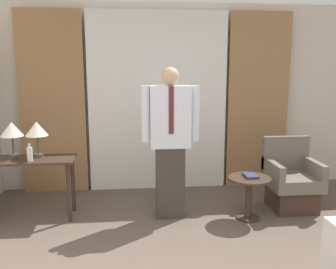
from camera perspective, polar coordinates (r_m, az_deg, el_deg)
The scene contains 12 objects.
wall_back at distance 5.57m, azimuth -1.65°, elevation 5.68°, with size 10.00×0.06×2.70m.
curtain_sheer_center at distance 5.45m, azimuth -1.54°, elevation 4.94°, with size 2.00×0.06×2.58m.
curtain_drape_left at distance 5.54m, azimuth -17.21°, elevation 4.56°, with size 0.91×0.06×2.58m.
curtain_drape_right at distance 5.76m, azimuth 13.53°, elevation 4.96°, with size 0.91×0.06×2.58m.
desk at distance 4.77m, azimuth -20.93°, elevation -4.98°, with size 1.16×0.45×0.74m.
table_lamp_left at distance 4.78m, azimuth -22.71°, elevation 0.56°, with size 0.26×0.26×0.43m.
table_lamp_right at distance 4.70m, azimuth -19.39°, elevation 0.63°, with size 0.26×0.26×0.43m.
bottle_near_edge at distance 4.56m, azimuth -20.31°, elevation -2.82°, with size 0.06×0.06×0.21m.
person at distance 4.41m, azimuth 0.33°, elevation -0.53°, with size 0.68×0.22×1.80m.
armchair at distance 5.10m, azimuth 18.24°, elevation -6.97°, with size 0.62×0.63×0.90m.
side_table at distance 4.60m, azimuth 12.22°, elevation -8.37°, with size 0.50×0.50×0.52m.
book at distance 4.57m, azimuth 12.47°, elevation -6.15°, with size 0.14×0.21×0.03m.
Camera 1 is at (-0.41, -2.32, 1.84)m, focal length 40.00 mm.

